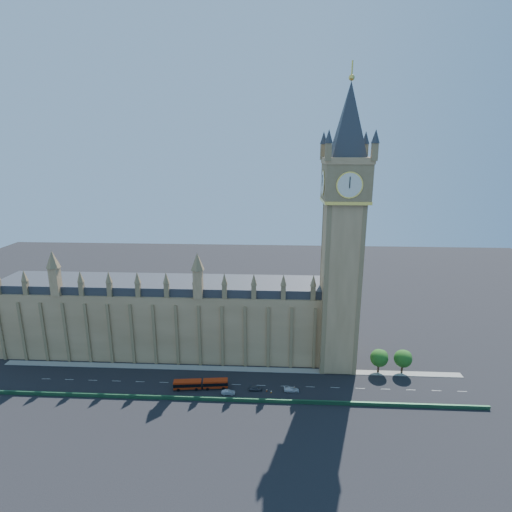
{
  "coord_description": "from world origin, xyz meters",
  "views": [
    {
      "loc": [
        16.5,
        -114.6,
        73.94
      ],
      "look_at": [
        9.89,
        10.0,
        40.92
      ],
      "focal_mm": 28.0,
      "sensor_mm": 36.0,
      "label": 1
    }
  ],
  "objects_px": {
    "red_bus": "(201,384)",
    "car_silver": "(228,392)",
    "car_white": "(292,390)",
    "car_grey": "(255,388)"
  },
  "relations": [
    {
      "from": "car_silver",
      "to": "red_bus",
      "type": "bearing_deg",
      "value": 71.98
    },
    {
      "from": "red_bus",
      "to": "car_silver",
      "type": "relative_size",
      "value": 4.12
    },
    {
      "from": "red_bus",
      "to": "car_grey",
      "type": "xyz_separation_m",
      "value": [
        17.53,
        -0.13,
        -0.81
      ]
    },
    {
      "from": "red_bus",
      "to": "car_grey",
      "type": "bearing_deg",
      "value": -7.05
    },
    {
      "from": "red_bus",
      "to": "car_silver",
      "type": "distance_m",
      "value": 9.6
    },
    {
      "from": "red_bus",
      "to": "car_white",
      "type": "xyz_separation_m",
      "value": [
        29.03,
        -0.17,
        -0.85
      ]
    },
    {
      "from": "red_bus",
      "to": "car_grey",
      "type": "distance_m",
      "value": 17.55
    },
    {
      "from": "car_grey",
      "to": "car_silver",
      "type": "bearing_deg",
      "value": 104.88
    },
    {
      "from": "car_silver",
      "to": "car_white",
      "type": "xyz_separation_m",
      "value": [
        19.86,
        2.54,
        -0.01
      ]
    },
    {
      "from": "red_bus",
      "to": "car_white",
      "type": "bearing_deg",
      "value": -6.95
    }
  ]
}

